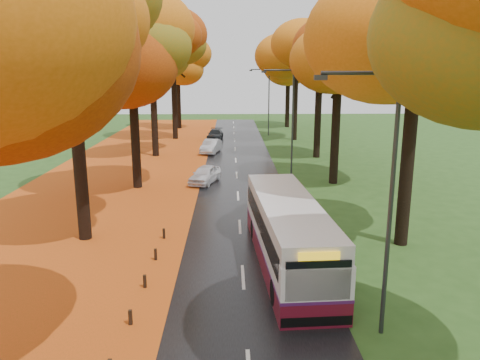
{
  "coord_description": "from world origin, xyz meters",
  "views": [
    {
      "loc": [
        -0.47,
        -4.98,
        8.02
      ],
      "look_at": [
        0.0,
        17.68,
        2.6
      ],
      "focal_mm": 35.0,
      "sensor_mm": 36.0,
      "label": 1
    }
  ],
  "objects_px": {
    "streetlamp_mid": "(289,114)",
    "car_dark": "(215,135)",
    "car_white": "(205,174)",
    "streetlamp_near": "(384,186)",
    "streetlamp_far": "(267,97)",
    "bus": "(288,231)",
    "car_silver": "(211,146)"
  },
  "relations": [
    {
      "from": "streetlamp_mid",
      "to": "car_white",
      "type": "bearing_deg",
      "value": -158.55
    },
    {
      "from": "streetlamp_mid",
      "to": "bus",
      "type": "bearing_deg",
      "value": -97.0
    },
    {
      "from": "streetlamp_mid",
      "to": "streetlamp_far",
      "type": "relative_size",
      "value": 1.0
    },
    {
      "from": "car_silver",
      "to": "car_dark",
      "type": "bearing_deg",
      "value": 100.31
    },
    {
      "from": "bus",
      "to": "car_silver",
      "type": "relative_size",
      "value": 2.68
    },
    {
      "from": "streetlamp_mid",
      "to": "bus",
      "type": "distance_m",
      "value": 17.18
    },
    {
      "from": "streetlamp_near",
      "to": "car_silver",
      "type": "bearing_deg",
      "value": 101.2
    },
    {
      "from": "car_white",
      "to": "car_dark",
      "type": "distance_m",
      "value": 20.88
    },
    {
      "from": "streetlamp_near",
      "to": "car_dark",
      "type": "distance_m",
      "value": 41.1
    },
    {
      "from": "car_silver",
      "to": "car_dark",
      "type": "distance_m",
      "value": 8.63
    },
    {
      "from": "bus",
      "to": "streetlamp_mid",
      "type": "bearing_deg",
      "value": 79.45
    },
    {
      "from": "streetlamp_far",
      "to": "car_white",
      "type": "distance_m",
      "value": 25.56
    },
    {
      "from": "streetlamp_mid",
      "to": "car_silver",
      "type": "relative_size",
      "value": 2.06
    },
    {
      "from": "bus",
      "to": "car_white",
      "type": "bearing_deg",
      "value": 102.78
    },
    {
      "from": "streetlamp_near",
      "to": "car_dark",
      "type": "bearing_deg",
      "value": 98.66
    },
    {
      "from": "streetlamp_far",
      "to": "car_silver",
      "type": "xyz_separation_m",
      "value": [
        -6.3,
        -12.2,
        -4.03
      ]
    },
    {
      "from": "streetlamp_far",
      "to": "bus",
      "type": "distance_m",
      "value": 38.93
    },
    {
      "from": "car_white",
      "to": "bus",
      "type": "bearing_deg",
      "value": -56.23
    },
    {
      "from": "streetlamp_mid",
      "to": "car_white",
      "type": "distance_m",
      "value": 7.83
    },
    {
      "from": "streetlamp_mid",
      "to": "car_dark",
      "type": "xyz_separation_m",
      "value": [
        -6.16,
        18.43,
        -4.09
      ]
    },
    {
      "from": "streetlamp_near",
      "to": "bus",
      "type": "relative_size",
      "value": 0.77
    },
    {
      "from": "streetlamp_near",
      "to": "car_white",
      "type": "relative_size",
      "value": 2.18
    },
    {
      "from": "bus",
      "to": "car_dark",
      "type": "height_order",
      "value": "bus"
    },
    {
      "from": "car_dark",
      "to": "car_silver",
      "type": "bearing_deg",
      "value": -86.8
    },
    {
      "from": "streetlamp_far",
      "to": "car_dark",
      "type": "relative_size",
      "value": 1.98
    },
    {
      "from": "streetlamp_far",
      "to": "car_silver",
      "type": "bearing_deg",
      "value": -117.3
    },
    {
      "from": "streetlamp_mid",
      "to": "car_silver",
      "type": "height_order",
      "value": "streetlamp_mid"
    },
    {
      "from": "streetlamp_near",
      "to": "bus",
      "type": "distance_m",
      "value": 6.52
    },
    {
      "from": "streetlamp_near",
      "to": "streetlamp_far",
      "type": "relative_size",
      "value": 1.0
    },
    {
      "from": "streetlamp_near",
      "to": "car_dark",
      "type": "xyz_separation_m",
      "value": [
        -6.16,
        40.43,
        -4.09
      ]
    },
    {
      "from": "car_white",
      "to": "car_silver",
      "type": "distance_m",
      "value": 12.25
    },
    {
      "from": "streetlamp_mid",
      "to": "car_white",
      "type": "xyz_separation_m",
      "value": [
        -6.24,
        -2.45,
        -4.05
      ]
    }
  ]
}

